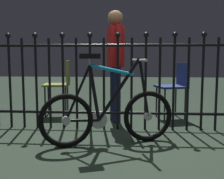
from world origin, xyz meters
name	(u,v)px	position (x,y,z in m)	size (l,w,h in m)	color
ground_plane	(113,143)	(0.00, 0.00, 0.00)	(20.00, 20.00, 0.00)	#233024
iron_fence	(110,79)	(-0.08, 0.60, 0.64)	(3.48, 0.07, 1.25)	black
bicycle	(108,114)	(-0.04, -0.04, 0.32)	(1.36, 0.55, 0.94)	black
chair_navy	(176,83)	(0.85, 1.30, 0.52)	(0.49, 0.49, 0.82)	black
chair_olive	(61,81)	(-0.89, 1.37, 0.53)	(0.44, 0.43, 0.86)	black
person_visitor	(115,57)	(-0.03, 1.01, 0.91)	(0.26, 0.46, 1.54)	#191E3F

